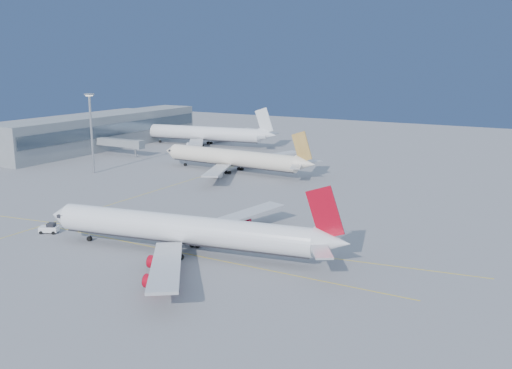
{
  "coord_description": "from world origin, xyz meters",
  "views": [
    {
      "loc": [
        69.3,
        -104.13,
        39.29
      ],
      "look_at": [
        -2.09,
        23.01,
        7.0
      ],
      "focal_mm": 40.0,
      "sensor_mm": 36.0,
      "label": 1
    }
  ],
  "objects_px": {
    "airliner_third": "(206,133)",
    "pushback_tug": "(49,228)",
    "airliner_virgin": "(188,230)",
    "light_mast": "(91,127)",
    "airliner_etihad": "(235,158)"
  },
  "relations": [
    {
      "from": "airliner_etihad",
      "to": "airliner_third",
      "type": "height_order",
      "value": "airliner_third"
    },
    {
      "from": "pushback_tug",
      "to": "light_mast",
      "type": "xyz_separation_m",
      "value": [
        -42.67,
        56.86,
        15.21
      ]
    },
    {
      "from": "airliner_third",
      "to": "pushback_tug",
      "type": "height_order",
      "value": "airliner_third"
    },
    {
      "from": "airliner_virgin",
      "to": "pushback_tug",
      "type": "relative_size",
      "value": 14.3
    },
    {
      "from": "airliner_virgin",
      "to": "airliner_etihad",
      "type": "xyz_separation_m",
      "value": [
        -36.5,
        78.2,
        0.01
      ]
    },
    {
      "from": "airliner_virgin",
      "to": "pushback_tug",
      "type": "height_order",
      "value": "airliner_virgin"
    },
    {
      "from": "airliner_third",
      "to": "airliner_virgin",
      "type": "bearing_deg",
      "value": -65.15
    },
    {
      "from": "airliner_etihad",
      "to": "pushback_tug",
      "type": "relative_size",
      "value": 13.44
    },
    {
      "from": "airliner_third",
      "to": "light_mast",
      "type": "distance_m",
      "value": 73.79
    },
    {
      "from": "airliner_etihad",
      "to": "pushback_tug",
      "type": "distance_m",
      "value": 82.48
    },
    {
      "from": "airliner_etihad",
      "to": "light_mast",
      "type": "bearing_deg",
      "value": -146.46
    },
    {
      "from": "airliner_virgin",
      "to": "light_mast",
      "type": "height_order",
      "value": "light_mast"
    },
    {
      "from": "airliner_virgin",
      "to": "pushback_tug",
      "type": "distance_m",
      "value": 36.8
    },
    {
      "from": "airliner_virgin",
      "to": "pushback_tug",
      "type": "bearing_deg",
      "value": 176.97
    },
    {
      "from": "airliner_virgin",
      "to": "airliner_third",
      "type": "distance_m",
      "value": 149.55
    }
  ]
}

